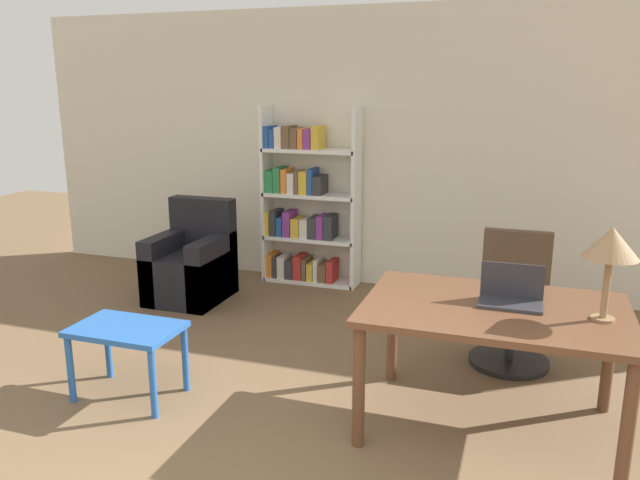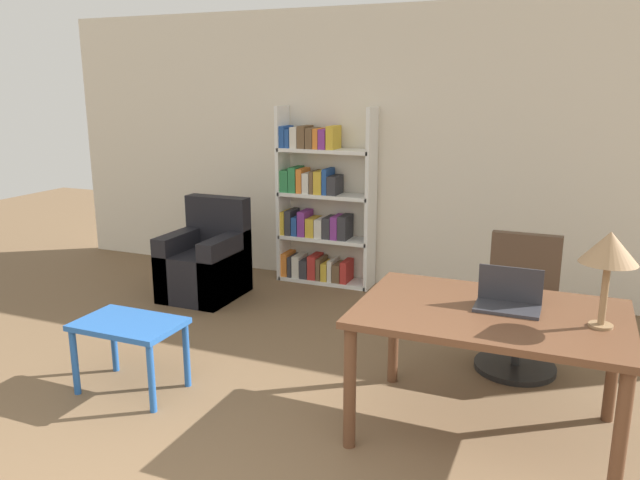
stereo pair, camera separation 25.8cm
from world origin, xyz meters
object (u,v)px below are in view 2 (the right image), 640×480
(office_chair, at_px, (520,312))
(desk, at_px, (490,326))
(bookshelf, at_px, (318,208))
(side_table_blue, at_px, (129,333))
(armchair, at_px, (206,264))
(laptop, at_px, (508,300))
(table_lamp, at_px, (609,250))

(office_chair, bearing_deg, desk, -94.79)
(bookshelf, bearing_deg, side_table_blue, -94.64)
(desk, distance_m, side_table_blue, 2.27)
(armchair, xyz_separation_m, bookshelf, (0.82, 0.83, 0.46))
(side_table_blue, bearing_deg, laptop, 10.49)
(laptop, xyz_separation_m, armchair, (-2.90, 1.41, -0.50))
(laptop, distance_m, table_lamp, 0.60)
(laptop, distance_m, side_table_blue, 2.38)
(table_lamp, bearing_deg, laptop, 167.98)
(laptop, bearing_deg, table_lamp, -12.02)
(armchair, relative_size, bookshelf, 0.52)
(table_lamp, relative_size, bookshelf, 0.29)
(laptop, distance_m, office_chair, 1.02)
(side_table_blue, distance_m, armchair, 1.93)
(side_table_blue, bearing_deg, bookshelf, 85.36)
(office_chair, height_order, bookshelf, bookshelf)
(armchair, bearing_deg, laptop, -25.83)
(armchair, distance_m, bookshelf, 1.25)
(desk, xyz_separation_m, laptop, (0.08, 0.07, 0.14))
(armchair, bearing_deg, office_chair, -9.13)
(desk, xyz_separation_m, office_chair, (0.08, 1.01, -0.25))
(laptop, xyz_separation_m, side_table_blue, (-2.30, -0.43, -0.40))
(laptop, bearing_deg, bookshelf, 133.06)
(office_chair, relative_size, side_table_blue, 1.40)
(laptop, relative_size, bookshelf, 0.20)
(laptop, bearing_deg, office_chair, 89.76)
(desk, distance_m, bookshelf, 3.06)
(laptop, relative_size, side_table_blue, 0.52)
(desk, relative_size, table_lamp, 2.89)
(laptop, height_order, side_table_blue, laptop)
(office_chair, xyz_separation_m, armchair, (-2.91, 0.47, -0.10))
(laptop, xyz_separation_m, table_lamp, (0.47, -0.10, 0.36))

